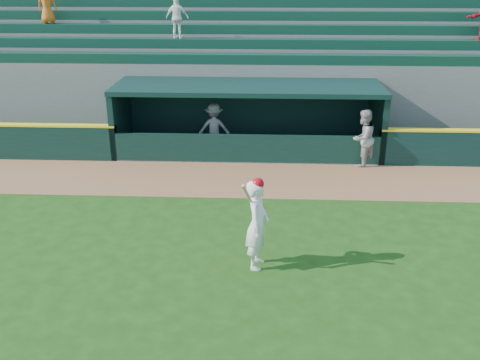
{
  "coord_description": "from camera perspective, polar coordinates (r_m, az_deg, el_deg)",
  "views": [
    {
      "loc": [
        0.58,
        -10.87,
        6.28
      ],
      "look_at": [
        0.0,
        1.6,
        1.3
      ],
      "focal_mm": 40.0,
      "sensor_mm": 36.0,
      "label": 1
    }
  ],
  "objects": [
    {
      "name": "dugout",
      "position": [
        19.51,
        0.87,
        7.14
      ],
      "size": [
        9.4,
        2.8,
        2.46
      ],
      "color": "slate",
      "rests_on": "ground"
    },
    {
      "name": "warning_track",
      "position": [
        16.98,
        0.51,
        0.06
      ],
      "size": [
        40.0,
        3.0,
        0.01
      ],
      "primitive_type": "cube",
      "color": "brown",
      "rests_on": "ground"
    },
    {
      "name": "batter_at_plate",
      "position": [
        11.75,
        1.85,
        -4.65
      ],
      "size": [
        0.64,
        0.85,
        2.15
      ],
      "color": "white",
      "rests_on": "ground"
    },
    {
      "name": "stands",
      "position": [
        23.77,
        1.33,
        12.34
      ],
      "size": [
        34.5,
        6.25,
        7.53
      ],
      "color": "slate",
      "rests_on": "ground"
    },
    {
      "name": "dugout_player_front",
      "position": [
        18.36,
        12.99,
        4.37
      ],
      "size": [
        1.19,
        1.19,
        1.94
      ],
      "primitive_type": "imported",
      "rotation": [
        0.0,
        0.0,
        3.92
      ],
      "color": "#9D9D98",
      "rests_on": "ground"
    },
    {
      "name": "ground",
      "position": [
        12.57,
        -0.34,
        -8.23
      ],
      "size": [
        120.0,
        120.0,
        0.0
      ],
      "primitive_type": "plane",
      "color": "#1A4010",
      "rests_on": "ground"
    },
    {
      "name": "dugout_player_inside",
      "position": [
        19.43,
        -2.77,
        5.6
      ],
      "size": [
        1.16,
        0.7,
        1.77
      ],
      "primitive_type": "imported",
      "rotation": [
        0.0,
        0.0,
        3.18
      ],
      "color": "#969691",
      "rests_on": "ground"
    }
  ]
}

